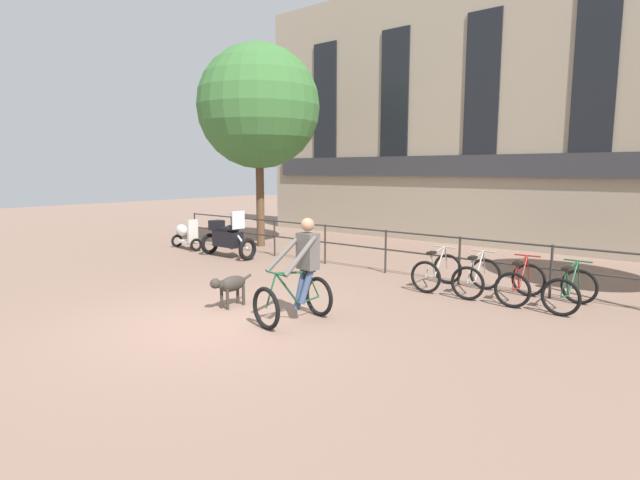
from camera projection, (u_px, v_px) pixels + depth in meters
ground_plane at (214, 323)px, 8.11m from camera, size 60.00×60.00×0.00m
canal_railing at (386, 244)px, 11.98m from camera, size 15.05×0.05×1.05m
building_facade at (485, 109)px, 15.89m from camera, size 18.00×0.72×8.84m
cyclist_with_bike at (300, 276)px, 8.15m from camera, size 0.85×1.26×1.70m
dog at (230, 285)px, 9.01m from camera, size 0.27×1.02×0.60m
parked_motorcycle at (227, 238)px, 14.18m from camera, size 1.76×0.63×1.35m
parked_bicycle_near_lamp at (437, 272)px, 10.47m from camera, size 0.68×1.12×0.86m
parked_bicycle_mid_left at (477, 277)px, 9.93m from camera, size 0.73×1.15×0.86m
parked_bicycle_mid_right at (521, 283)px, 9.39m from camera, size 0.70×1.13×0.86m
parked_bicycle_far_end at (570, 290)px, 8.85m from camera, size 0.72×1.15×0.86m
parked_scooter at (185, 235)px, 15.66m from camera, size 1.32×0.55×0.96m
tree_canalside_left at (259, 107)px, 15.73m from camera, size 3.88×3.88×6.39m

